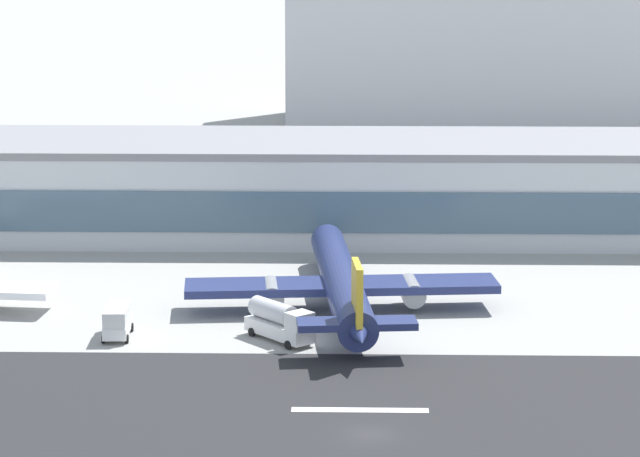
% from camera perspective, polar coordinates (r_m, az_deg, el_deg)
% --- Properties ---
extents(ground_plane, '(1400.00, 1400.00, 0.00)m').
position_cam_1_polar(ground_plane, '(118.33, 2.04, -8.35)').
color(ground_plane, '#9E9E99').
extents(runway_strip, '(800.00, 32.48, 0.08)m').
position_cam_1_polar(runway_strip, '(123.78, 2.01, -7.38)').
color(runway_strip, '#262628').
rests_on(runway_strip, ground_plane).
extents(runway_centreline_dash_4, '(12.00, 1.20, 0.01)m').
position_cam_1_polar(runway_centreline_dash_4, '(123.76, 1.63, -7.36)').
color(runway_centreline_dash_4, white).
rests_on(runway_centreline_dash_4, runway_strip).
extents(terminal_building, '(156.34, 25.89, 12.87)m').
position_cam_1_polar(terminal_building, '(192.56, 1.69, 1.74)').
color(terminal_building, silver).
rests_on(terminal_building, ground_plane).
extents(distant_hotel_block, '(96.37, 35.02, 40.30)m').
position_cam_1_polar(distant_hotel_block, '(300.46, 8.04, 8.06)').
color(distant_hotel_block, '#BCBCC1').
rests_on(distant_hotel_block, ground_plane).
extents(airliner_gold_tail_gate_1, '(34.71, 45.87, 9.58)m').
position_cam_1_polar(airliner_gold_tail_gate_1, '(153.35, 0.91, -2.30)').
color(airliner_gold_tail_gate_1, navy).
rests_on(airliner_gold_tail_gate_1, ground_plane).
extents(service_box_truck_0, '(2.87, 6.08, 3.25)m').
position_cam_1_polar(service_box_truck_0, '(145.98, -8.21, -3.70)').
color(service_box_truck_0, white).
rests_on(service_box_truck_0, ground_plane).
extents(service_fuel_truck_2, '(7.58, 8.09, 3.95)m').
position_cam_1_polar(service_fuel_truck_2, '(143.35, -1.64, -3.78)').
color(service_fuel_truck_2, white).
rests_on(service_fuel_truck_2, ground_plane).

